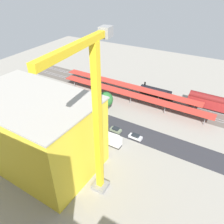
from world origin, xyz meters
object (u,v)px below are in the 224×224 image
Objects in this scene: parked_car_2 at (102,124)px; parked_car_4 at (72,115)px; street_tree_0 at (93,100)px; parked_car_5 at (58,111)px; parked_car_6 at (45,107)px; parked_car_3 at (87,120)px; construction_building at (35,132)px; street_tree_2 at (59,89)px; traffic_light at (82,98)px; passenger_coach at (209,101)px; tower_crane at (95,119)px; street_tree_1 at (105,99)px; box_truck_2 at (106,138)px; parked_car_0 at (135,137)px; box_truck_1 at (107,138)px; box_truck_0 at (74,124)px; parked_car_1 at (116,130)px; locomotive at (157,92)px; platform_canopy_near at (131,94)px; platform_canopy_far at (128,86)px.

parked_car_4 is (13.26, 0.66, -0.01)m from parked_car_2.
parked_car_5 is at bearing 36.74° from street_tree_0.
parked_car_2 is 0.94× the size of parked_car_6.
parked_car_6 reaches higher than parked_car_3.
construction_building is 4.38× the size of street_tree_2.
traffic_light is at bearing 2.17° from street_tree_0.
passenger_coach is 0.41× the size of tower_crane.
street_tree_1 is (-2.92, -8.87, 5.09)m from parked_car_3.
street_tree_2 is 1.23× the size of traffic_light.
parked_car_0 is at bearing -141.88° from box_truck_2.
parked_car_5 is 0.55× the size of street_tree_1.
tower_crane is at bearing 114.62° from box_truck_2.
passenger_coach is at bearing -144.15° from parked_car_4.
tower_crane is (-20.75, 1.15, 11.75)m from construction_building.
box_truck_1 is 0.44m from box_truck_2.
parked_car_5 is 12.45m from box_truck_0.
street_tree_2 is 11.97m from traffic_light.
locomotive is at bearing -96.32° from parked_car_1.
tower_crane is (17.30, 55.40, 18.79)m from passenger_coach.
box_truck_1 is at bearing 121.96° from street_tree_1.
parked_car_3 is (37.43, 31.66, -2.48)m from passenger_coach.
locomotive is 32.30m from parked_car_0.
locomotive is 43.24m from parked_car_5.
parked_car_2 is at bearing 45.32° from passenger_coach.
passenger_coach is at bearing -123.53° from box_truck_2.
parked_car_5 is at bearing -35.11° from tower_crane.
parked_car_1 is 0.86× the size of parked_car_5.
tower_crane is at bearing 94.36° from locomotive.
construction_building is 31.96m from street_tree_1.
box_truck_2 is 20.51m from street_tree_0.
parked_car_3 is 21.64m from street_tree_2.
box_truck_0 is 15.43m from street_tree_1.
platform_canopy_near is 8.91× the size of street_tree_0.
box_truck_2 is 24.43m from traffic_light.
parked_car_6 is at bearing 33.97° from traffic_light.
box_truck_0 is (-18.03, 4.72, 0.91)m from parked_car_6.
parked_car_1 is 21.72m from traffic_light.
street_tree_1 is (9.67, -15.49, 4.14)m from box_truck_1.
parked_car_6 is at bearing 87.76° from street_tree_2.
street_tree_2 is at bearing -34.56° from parked_car_4.
box_truck_0 is at bearing 142.26° from street_tree_2.
parked_car_0 is 22.24m from box_truck_0.
street_tree_1 is 22.39m from street_tree_2.
street_tree_1 is at bearing -173.93° from traffic_light.
locomotive is 48.07m from parked_car_6.
construction_building reaches higher than locomotive.
passenger_coach is 41.44m from street_tree_1.
platform_canopy_far is 7.42× the size of street_tree_1.
street_tree_0 is (14.45, -8.17, 4.08)m from parked_car_1.
traffic_light is at bearing 6.07° from street_tree_1.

